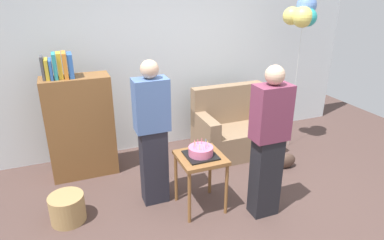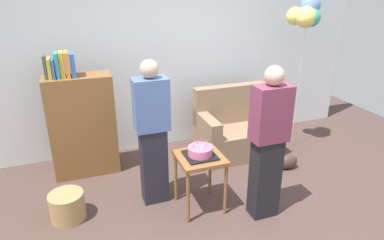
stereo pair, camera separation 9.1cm
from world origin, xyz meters
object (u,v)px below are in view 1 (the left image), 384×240
at_px(side_table, 201,164).
at_px(person_holding_cake, 268,143).
at_px(birthday_cake, 201,152).
at_px(handbag, 286,161).
at_px(balloon_bunch, 302,14).
at_px(person_blowing_candles, 153,134).
at_px(wicker_basket, 67,208).
at_px(bookshelf, 80,125).
at_px(couch, 233,130).

distance_m(side_table, person_holding_cake, 0.75).
relative_size(birthday_cake, handbag, 1.14).
bearing_deg(balloon_bunch, person_holding_cake, -134.79).
bearing_deg(person_blowing_candles, person_holding_cake, -26.34).
distance_m(birthday_cake, wicker_basket, 1.51).
bearing_deg(handbag, birthday_cake, -165.35).
xyz_separation_m(bookshelf, balloon_bunch, (2.95, -0.32, 1.27)).
bearing_deg(wicker_basket, birthday_cake, -11.63).
relative_size(bookshelf, person_holding_cake, 0.98).
xyz_separation_m(person_blowing_candles, balloon_bunch, (2.26, 0.60, 1.12)).
bearing_deg(birthday_cake, couch, 47.92).
relative_size(birthday_cake, person_blowing_candles, 0.20).
bearing_deg(balloon_bunch, bookshelf, 173.85).
relative_size(side_table, person_blowing_candles, 0.39).
bearing_deg(couch, birthday_cake, -132.08).
height_order(person_blowing_candles, person_holding_cake, same).
bearing_deg(person_holding_cake, balloon_bunch, -113.59).
height_order(side_table, balloon_bunch, balloon_bunch).
xyz_separation_m(side_table, handbag, (1.41, 0.37, -0.44)).
relative_size(side_table, wicker_basket, 1.77).
relative_size(person_blowing_candles, wicker_basket, 4.53).
relative_size(person_blowing_candles, handbag, 5.82).
distance_m(side_table, person_blowing_candles, 0.61).
bearing_deg(wicker_basket, side_table, -11.63).
distance_m(couch, balloon_bunch, 1.84).
xyz_separation_m(person_blowing_candles, handbag, (1.84, 0.06, -0.73)).
relative_size(couch, person_holding_cake, 0.67).
height_order(couch, side_table, couch).
bearing_deg(person_holding_cake, bookshelf, -21.25).
xyz_separation_m(bookshelf, person_holding_cake, (1.71, -1.57, 0.15)).
xyz_separation_m(bookshelf, handbag, (2.53, -0.86, -0.58)).
distance_m(side_table, balloon_bunch, 2.49).
xyz_separation_m(side_table, person_holding_cake, (0.59, -0.34, 0.30)).
bearing_deg(bookshelf, person_blowing_candles, -53.09).
bearing_deg(handbag, person_blowing_candles, -178.11).
bearing_deg(handbag, side_table, -165.35).
bearing_deg(side_table, couch, 47.92).
relative_size(person_holding_cake, balloon_bunch, 0.75).
xyz_separation_m(birthday_cake, handbag, (1.41, 0.37, -0.59)).
relative_size(couch, bookshelf, 0.69).
distance_m(bookshelf, balloon_bunch, 3.23).
height_order(couch, person_blowing_candles, person_blowing_candles).
distance_m(birthday_cake, person_holding_cake, 0.70).
bearing_deg(bookshelf, handbag, -18.69).
height_order(birthday_cake, wicker_basket, birthday_cake).
relative_size(birthday_cake, person_holding_cake, 0.20).
height_order(bookshelf, handbag, bookshelf).
bearing_deg(couch, wicker_basket, -161.50).
distance_m(birthday_cake, handbag, 1.57).
bearing_deg(handbag, couch, 122.55).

